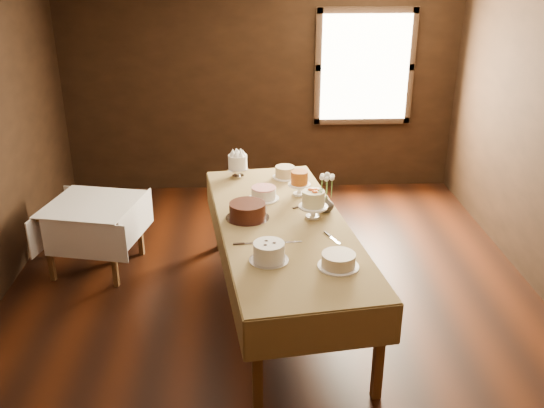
{
  "coord_description": "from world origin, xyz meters",
  "views": [
    {
      "loc": [
        -0.23,
        -4.57,
        3.02
      ],
      "look_at": [
        0.0,
        0.2,
        0.95
      ],
      "focal_mm": 39.68,
      "sensor_mm": 36.0,
      "label": 1
    }
  ],
  "objects_px": {
    "cake_caramel": "(299,184)",
    "cake_server_e": "(254,243)",
    "cake_speckled": "(285,173)",
    "cake_lattice": "(264,194)",
    "flower_vase": "(326,204)",
    "cake_chocolate": "(247,211)",
    "side_table": "(93,211)",
    "cake_server_a": "(293,242)",
    "cake_meringue": "(238,167)",
    "cake_flowers": "(313,206)",
    "cake_server_b": "(335,240)",
    "cake_swirl": "(269,253)",
    "cake_cream": "(338,261)",
    "cake_server_d": "(308,205)",
    "display_table": "(283,230)",
    "cake_server_c": "(265,210)"
  },
  "relations": [
    {
      "from": "side_table",
      "to": "cake_server_e",
      "type": "xyz_separation_m",
      "value": [
        1.56,
        -1.21,
        0.23
      ]
    },
    {
      "from": "cake_meringue",
      "to": "cake_server_e",
      "type": "xyz_separation_m",
      "value": [
        0.13,
        -1.49,
        -0.11
      ]
    },
    {
      "from": "cake_lattice",
      "to": "cake_chocolate",
      "type": "height_order",
      "value": "cake_chocolate"
    },
    {
      "from": "cake_caramel",
      "to": "cake_server_e",
      "type": "xyz_separation_m",
      "value": [
        -0.45,
        -0.99,
        -0.1
      ]
    },
    {
      "from": "cake_caramel",
      "to": "cake_server_b",
      "type": "xyz_separation_m",
      "value": [
        0.2,
        -0.97,
        -0.1
      ]
    },
    {
      "from": "cake_speckled",
      "to": "cake_server_d",
      "type": "distance_m",
      "value": 0.73
    },
    {
      "from": "display_table",
      "to": "side_table",
      "type": "distance_m",
      "value": 2.01
    },
    {
      "from": "side_table",
      "to": "cake_speckled",
      "type": "distance_m",
      "value": 1.94
    },
    {
      "from": "display_table",
      "to": "cake_server_d",
      "type": "distance_m",
      "value": 0.45
    },
    {
      "from": "cake_speckled",
      "to": "cake_swirl",
      "type": "distance_m",
      "value": 1.76
    },
    {
      "from": "cake_caramel",
      "to": "cake_server_d",
      "type": "bearing_deg",
      "value": -76.45
    },
    {
      "from": "cake_caramel",
      "to": "cake_server_e",
      "type": "bearing_deg",
      "value": -114.49
    },
    {
      "from": "cake_server_e",
      "to": "cake_server_a",
      "type": "bearing_deg",
      "value": -5.44
    },
    {
      "from": "cake_cream",
      "to": "flower_vase",
      "type": "height_order",
      "value": "flower_vase"
    },
    {
      "from": "cake_server_a",
      "to": "cake_server_e",
      "type": "xyz_separation_m",
      "value": [
        -0.31,
        -0.0,
        0.0
      ]
    },
    {
      "from": "cake_flowers",
      "to": "cake_server_b",
      "type": "distance_m",
      "value": 0.48
    },
    {
      "from": "cake_meringue",
      "to": "cake_swirl",
      "type": "bearing_deg",
      "value": -82.44
    },
    {
      "from": "side_table",
      "to": "cake_server_b",
      "type": "xyz_separation_m",
      "value": [
        2.2,
        -1.19,
        0.23
      ]
    },
    {
      "from": "display_table",
      "to": "cake_swirl",
      "type": "distance_m",
      "value": 0.69
    },
    {
      "from": "cake_caramel",
      "to": "cake_server_c",
      "type": "relative_size",
      "value": 1.03
    },
    {
      "from": "cake_caramel",
      "to": "cake_flowers",
      "type": "xyz_separation_m",
      "value": [
        0.07,
        -0.52,
        0.01
      ]
    },
    {
      "from": "cake_lattice",
      "to": "cake_server_d",
      "type": "distance_m",
      "value": 0.43
    },
    {
      "from": "side_table",
      "to": "cake_server_c",
      "type": "bearing_deg",
      "value": -18.71
    },
    {
      "from": "cake_speckled",
      "to": "cake_lattice",
      "type": "bearing_deg",
      "value": -113.21
    },
    {
      "from": "cake_caramel",
      "to": "cake_chocolate",
      "type": "bearing_deg",
      "value": -133.69
    },
    {
      "from": "side_table",
      "to": "cake_flowers",
      "type": "bearing_deg",
      "value": -19.65
    },
    {
      "from": "cake_cream",
      "to": "cake_speckled",
      "type": "bearing_deg",
      "value": 98.17
    },
    {
      "from": "side_table",
      "to": "cake_meringue",
      "type": "relative_size",
      "value": 3.82
    },
    {
      "from": "display_table",
      "to": "cake_meringue",
      "type": "xyz_separation_m",
      "value": [
        -0.39,
        1.12,
        0.17
      ]
    },
    {
      "from": "cake_flowers",
      "to": "cake_chocolate",
      "type": "bearing_deg",
      "value": 179.88
    },
    {
      "from": "cake_swirl",
      "to": "cake_caramel",
      "type": "bearing_deg",
      "value": 75.03
    },
    {
      "from": "cake_server_a",
      "to": "cake_lattice",
      "type": "bearing_deg",
      "value": 100.28
    },
    {
      "from": "side_table",
      "to": "cake_server_b",
      "type": "relative_size",
      "value": 4.16
    },
    {
      "from": "flower_vase",
      "to": "cake_chocolate",
      "type": "bearing_deg",
      "value": -170.12
    },
    {
      "from": "cake_lattice",
      "to": "cake_cream",
      "type": "relative_size",
      "value": 0.92
    },
    {
      "from": "cake_caramel",
      "to": "flower_vase",
      "type": "height_order",
      "value": "cake_caramel"
    },
    {
      "from": "cake_server_a",
      "to": "cake_server_b",
      "type": "xyz_separation_m",
      "value": [
        0.34,
        0.01,
        0.0
      ]
    },
    {
      "from": "cake_cream",
      "to": "display_table",
      "type": "bearing_deg",
      "value": 114.57
    },
    {
      "from": "side_table",
      "to": "cake_server_e",
      "type": "relative_size",
      "value": 4.16
    },
    {
      "from": "cake_lattice",
      "to": "side_table",
      "type": "bearing_deg",
      "value": 169.47
    },
    {
      "from": "cake_cream",
      "to": "cake_server_c",
      "type": "bearing_deg",
      "value": 115.18
    },
    {
      "from": "cake_server_d",
      "to": "cake_lattice",
      "type": "bearing_deg",
      "value": 129.17
    },
    {
      "from": "cake_lattice",
      "to": "cake_server_a",
      "type": "height_order",
      "value": "cake_lattice"
    },
    {
      "from": "cake_server_d",
      "to": "cake_meringue",
      "type": "bearing_deg",
      "value": 101.8
    },
    {
      "from": "cake_speckled",
      "to": "cake_server_e",
      "type": "xyz_separation_m",
      "value": [
        -0.34,
        -1.45,
        -0.05
      ]
    },
    {
      "from": "cake_speckled",
      "to": "side_table",
      "type": "bearing_deg",
      "value": -172.96
    },
    {
      "from": "cake_server_c",
      "to": "flower_vase",
      "type": "xyz_separation_m",
      "value": [
        0.53,
        -0.05,
        0.07
      ]
    },
    {
      "from": "cake_server_e",
      "to": "cake_cream",
      "type": "bearing_deg",
      "value": -39.82
    },
    {
      "from": "display_table",
      "to": "cake_flowers",
      "type": "height_order",
      "value": "cake_flowers"
    },
    {
      "from": "cake_swirl",
      "to": "cake_cream",
      "type": "xyz_separation_m",
      "value": [
        0.5,
        -0.11,
        -0.02
      ]
    }
  ]
}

